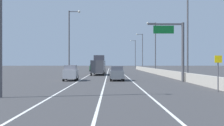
{
  "coord_description": "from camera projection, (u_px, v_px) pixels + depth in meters",
  "views": [
    {
      "loc": [
        -1.33,
        -3.38,
        2.4
      ],
      "look_at": [
        -1.04,
        47.92,
        2.35
      ],
      "focal_mm": 44.61,
      "sensor_mm": 36.0,
      "label": 1
    }
  ],
  "objects": [
    {
      "name": "lane_stripe_right",
      "position": [
        124.0,
        74.0,
        58.4
      ],
      "size": [
        0.16,
        130.0,
        0.0
      ],
      "primitive_type": "cube",
      "color": "silver",
      "rests_on": "ground_plane"
    },
    {
      "name": "lamp_post_left_mid",
      "position": [
        70.0,
        39.0,
        49.57
      ],
      "size": [
        2.14,
        0.44,
        11.75
      ],
      "color": "#4C4C51",
      "rests_on": "ground_plane"
    },
    {
      "name": "car_gray_2",
      "position": [
        117.0,
        73.0,
        37.37
      ],
      "size": [
        1.89,
        4.5,
        1.95
      ],
      "color": "slate",
      "rests_on": "ground_plane"
    },
    {
      "name": "lamp_post_left_near",
      "position": [
        4.0,
        1.0,
        19.08
      ],
      "size": [
        2.14,
        0.44,
        11.75
      ],
      "color": "#4C4C51",
      "rests_on": "ground_plane"
    },
    {
      "name": "box_truck",
      "position": [
        99.0,
        66.0,
        55.39
      ],
      "size": [
        2.61,
        9.66,
        3.94
      ],
      "color": "#4C4C51",
      "rests_on": "ground_plane"
    },
    {
      "name": "lamp_post_right_third",
      "position": [
        154.0,
        44.0,
        64.0
      ],
      "size": [
        2.14,
        0.44,
        11.75
      ],
      "color": "#4C4C51",
      "rests_on": "ground_plane"
    },
    {
      "name": "speed_advisory_sign",
      "position": [
        218.0,
        70.0,
        22.96
      ],
      "size": [
        0.6,
        0.11,
        3.0
      ],
      "color": "#4C4C51",
      "rests_on": "ground_plane"
    },
    {
      "name": "lamp_post_right_fourth",
      "position": [
        142.0,
        50.0,
        89.41
      ],
      "size": [
        2.14,
        0.44,
        11.75
      ],
      "color": "#4C4C51",
      "rests_on": "ground_plane"
    },
    {
      "name": "car_silver_1",
      "position": [
        71.0,
        73.0,
        37.26
      ],
      "size": [
        1.91,
        4.1,
        2.09
      ],
      "color": "#B7B7BC",
      "rests_on": "ground_plane"
    },
    {
      "name": "car_green_0",
      "position": [
        93.0,
        68.0,
        78.41
      ],
      "size": [
        1.91,
        4.12,
        1.99
      ],
      "color": "#196033",
      "rests_on": "ground_plane"
    },
    {
      "name": "lamp_post_right_second",
      "position": [
        186.0,
        32.0,
        38.59
      ],
      "size": [
        2.14,
        0.44,
        11.75
      ],
      "color": "#4C4C51",
      "rests_on": "ground_plane"
    },
    {
      "name": "car_white_3",
      "position": [
        96.0,
        67.0,
        97.06
      ],
      "size": [
        1.81,
        4.67,
        1.91
      ],
      "color": "white",
      "rests_on": "ground_plane"
    },
    {
      "name": "ground_plane",
      "position": [
        116.0,
        73.0,
        67.39
      ],
      "size": [
        320.0,
        320.0,
        0.0
      ],
      "primitive_type": "plane",
      "color": "#38383A"
    },
    {
      "name": "lane_stripe_left",
      "position": [
        91.0,
        74.0,
        58.36
      ],
      "size": [
        0.16,
        130.0,
        0.0
      ],
      "primitive_type": "cube",
      "color": "silver",
      "rests_on": "ground_plane"
    },
    {
      "name": "lane_stripe_center",
      "position": [
        107.0,
        74.0,
        58.38
      ],
      "size": [
        0.16,
        130.0,
        0.0
      ],
      "primitive_type": "cube",
      "color": "silver",
      "rests_on": "ground_plane"
    },
    {
      "name": "lamp_post_right_fifth",
      "position": [
        135.0,
        52.0,
        114.83
      ],
      "size": [
        2.14,
        0.44,
        11.75
      ],
      "color": "#4C4C51",
      "rests_on": "ground_plane"
    },
    {
      "name": "overhead_sign_gantry",
      "position": [
        177.0,
        44.0,
        35.26
      ],
      "size": [
        4.68,
        0.36,
        7.5
      ],
      "color": "#47474C",
      "rests_on": "ground_plane"
    },
    {
      "name": "jersey_barrier_right",
      "position": [
        173.0,
        75.0,
        43.44
      ],
      "size": [
        0.6,
        120.0,
        1.1
      ],
      "primitive_type": "cube",
      "color": "#9E998E",
      "rests_on": "ground_plane"
    }
  ]
}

